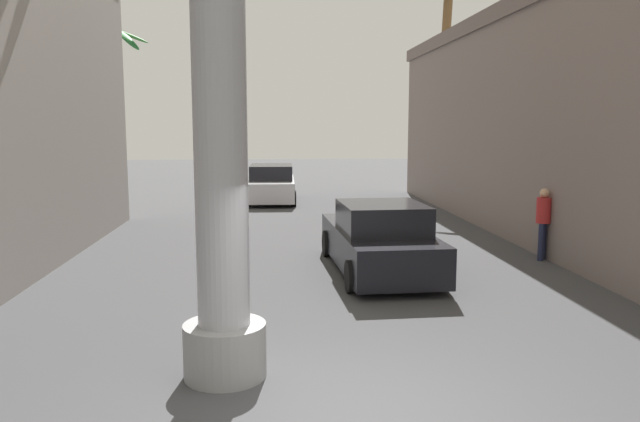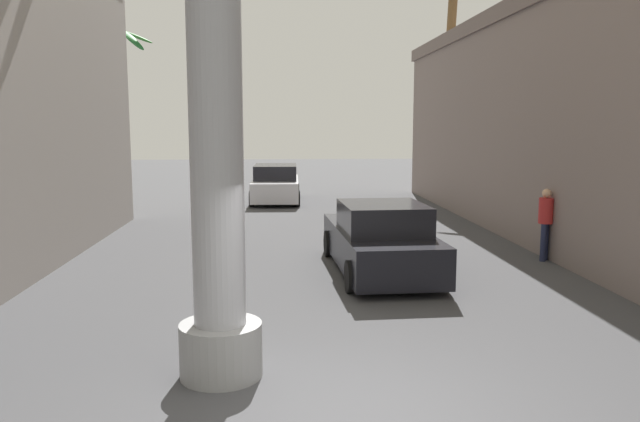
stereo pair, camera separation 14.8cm
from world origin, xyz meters
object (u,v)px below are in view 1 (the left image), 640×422
at_px(car_lead, 379,241).
at_px(car_far, 271,184).
at_px(palm_tree_mid_left, 45,24).
at_px(pedestrian_mid_right, 543,218).
at_px(palm_tree_far_left, 118,88).
at_px(palm_tree_far_right, 444,68).
at_px(street_lamp, 614,55).

bearing_deg(car_lead, car_far, 100.05).
relative_size(palm_tree_mid_left, pedestrian_mid_right, 5.12).
distance_m(palm_tree_far_left, palm_tree_far_right, 13.58).
xyz_separation_m(car_lead, car_far, (-2.31, 13.05, 0.03)).
distance_m(car_far, palm_tree_mid_left, 13.08).
height_order(street_lamp, palm_tree_mid_left, palm_tree_mid_left).
height_order(palm_tree_mid_left, pedestrian_mid_right, palm_tree_mid_left).
xyz_separation_m(street_lamp, pedestrian_mid_right, (-0.29, 2.16, -3.57)).
relative_size(car_far, palm_tree_mid_left, 0.54).
bearing_deg(palm_tree_mid_left, street_lamp, -15.46).
height_order(palm_tree_far_left, palm_tree_mid_left, palm_tree_mid_left).
xyz_separation_m(car_far, palm_tree_mid_left, (-5.23, -10.99, 4.79)).
height_order(car_far, palm_tree_far_right, palm_tree_far_right).
xyz_separation_m(palm_tree_far_right, pedestrian_mid_right, (-1.10, -12.98, -4.69)).
xyz_separation_m(car_lead, palm_tree_mid_left, (-7.54, 2.06, 4.83)).
bearing_deg(pedestrian_mid_right, palm_tree_mid_left, 174.41).
height_order(palm_tree_mid_left, palm_tree_far_right, palm_tree_far_right).
distance_m(car_far, palm_tree_far_right, 9.06).
xyz_separation_m(palm_tree_mid_left, pedestrian_mid_right, (11.66, -1.14, -4.52)).
bearing_deg(palm_tree_far_left, pedestrian_mid_right, -39.88).
distance_m(street_lamp, car_lead, 6.00).
bearing_deg(palm_tree_mid_left, car_far, 64.56).
xyz_separation_m(car_far, palm_tree_far_right, (7.53, 0.84, 4.96)).
relative_size(palm_tree_far_left, palm_tree_far_right, 0.71).
xyz_separation_m(street_lamp, car_lead, (-4.40, 1.25, -3.88)).
bearing_deg(car_far, street_lamp, -64.84).
relative_size(street_lamp, palm_tree_mid_left, 0.86).
bearing_deg(car_far, palm_tree_far_right, 6.37).
distance_m(car_far, palm_tree_far_left, 7.18).
distance_m(car_lead, palm_tree_mid_left, 9.19).
xyz_separation_m(car_far, pedestrian_mid_right, (6.43, -12.14, 0.27)).
xyz_separation_m(street_lamp, palm_tree_far_right, (0.82, 15.14, 1.12)).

